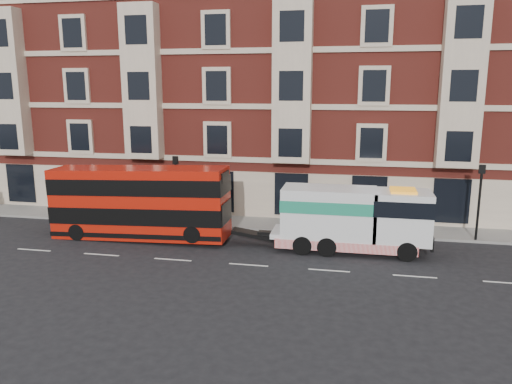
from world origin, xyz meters
TOP-DOWN VIEW (x-y plane):
  - ground at (0.00, 0.00)m, footprint 120.00×120.00m
  - sidewalk at (0.00, 7.50)m, footprint 90.00×3.00m
  - victorian_terrace at (0.50, 15.00)m, footprint 45.00×12.00m
  - lamp_post_west at (-6.00, 6.20)m, footprint 0.35×0.15m
  - lamp_post_east at (12.00, 6.20)m, footprint 0.35×0.15m
  - double_decker_bus at (-7.14, 3.17)m, footprint 10.37×2.38m
  - tow_truck at (4.92, 3.17)m, footprint 8.30×2.45m
  - pedestrian at (-8.60, 7.26)m, footprint 0.79×0.75m

SIDE VIEW (x-z plane):
  - ground at x=0.00m, z-range 0.00..0.00m
  - sidewalk at x=0.00m, z-range 0.00..0.15m
  - pedestrian at x=-8.60m, z-range 0.15..1.96m
  - tow_truck at x=4.92m, z-range 0.10..3.56m
  - double_decker_bus at x=-7.14m, z-range 0.13..4.32m
  - lamp_post_west at x=-6.00m, z-range 0.50..4.85m
  - lamp_post_east at x=12.00m, z-range 0.50..4.85m
  - victorian_terrace at x=0.50m, z-range -0.13..20.27m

